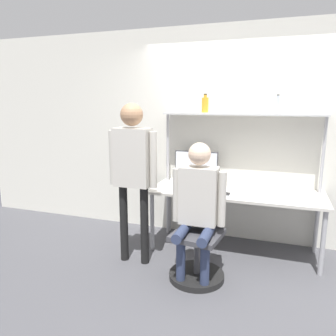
# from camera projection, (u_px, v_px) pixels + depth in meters

# --- Properties ---
(ground_plane) EXTENTS (12.00, 12.00, 0.00)m
(ground_plane) POSITION_uv_depth(u_px,v_px,m) (228.00, 264.00, 3.63)
(ground_plane) COLOR #4C4C51
(wall_back) EXTENTS (8.00, 0.06, 2.70)m
(wall_back) POSITION_uv_depth(u_px,v_px,m) (242.00, 136.00, 4.11)
(wall_back) COLOR silver
(wall_back) RESTS_ON ground_plane
(desk) EXTENTS (1.99, 0.76, 0.74)m
(desk) POSITION_uv_depth(u_px,v_px,m) (236.00, 196.00, 3.87)
(desk) COLOR beige
(desk) RESTS_ON ground_plane
(shelf_unit) EXTENTS (1.89, 0.27, 1.64)m
(shelf_unit) POSITION_uv_depth(u_px,v_px,m) (241.00, 131.00, 3.93)
(shelf_unit) COLOR silver
(shelf_unit) RESTS_ON ground_plane
(monitor) EXTENTS (0.56, 0.16, 0.41)m
(monitor) POSITION_uv_depth(u_px,v_px,m) (196.00, 165.00, 4.19)
(monitor) COLOR #333338
(monitor) RESTS_ON desk
(laptop) EXTENTS (0.35, 0.22, 0.22)m
(laptop) POSITION_uv_depth(u_px,v_px,m) (206.00, 187.00, 3.81)
(laptop) COLOR #BCBCC1
(laptop) RESTS_ON desk
(cell_phone) EXTENTS (0.07, 0.15, 0.01)m
(cell_phone) POSITION_uv_depth(u_px,v_px,m) (227.00, 194.00, 3.70)
(cell_phone) COLOR silver
(cell_phone) RESTS_ON desk
(office_chair) EXTENTS (0.56, 0.56, 0.95)m
(office_chair) POSITION_uv_depth(u_px,v_px,m) (198.00, 250.00, 3.32)
(office_chair) COLOR black
(office_chair) RESTS_ON ground_plane
(person_seated) EXTENTS (0.53, 0.47, 1.39)m
(person_seated) POSITION_uv_depth(u_px,v_px,m) (198.00, 201.00, 3.17)
(person_seated) COLOR #2D3856
(person_seated) RESTS_ON ground_plane
(person_standing) EXTENTS (0.55, 0.24, 1.76)m
(person_standing) POSITION_uv_depth(u_px,v_px,m) (133.00, 163.00, 3.49)
(person_standing) COLOR black
(person_standing) RESTS_ON ground_plane
(bottle_clear) EXTENTS (0.07, 0.07, 0.21)m
(bottle_clear) POSITION_uv_depth(u_px,v_px,m) (278.00, 105.00, 3.74)
(bottle_clear) COLOR silver
(bottle_clear) RESTS_ON shelf_unit
(bottle_amber) EXTENTS (0.08, 0.08, 0.23)m
(bottle_amber) POSITION_uv_depth(u_px,v_px,m) (205.00, 105.00, 4.01)
(bottle_amber) COLOR gold
(bottle_amber) RESTS_ON shelf_unit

